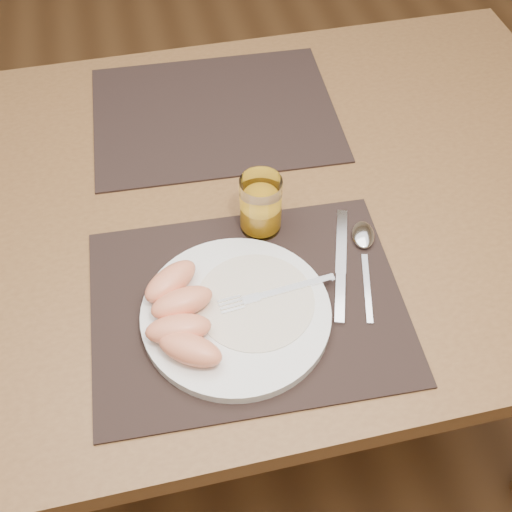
% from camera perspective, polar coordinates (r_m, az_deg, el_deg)
% --- Properties ---
extents(ground, '(5.00, 5.00, 0.00)m').
position_cam_1_polar(ground, '(1.70, -1.92, -12.77)').
color(ground, brown).
rests_on(ground, ground).
extents(table, '(1.40, 0.90, 0.75)m').
position_cam_1_polar(table, '(1.14, -2.81, 2.19)').
color(table, brown).
rests_on(table, ground).
extents(placemat_near, '(0.47, 0.37, 0.00)m').
position_cam_1_polar(placemat_near, '(0.93, -0.73, -4.37)').
color(placemat_near, black).
rests_on(placemat_near, table).
extents(placemat_far, '(0.47, 0.37, 0.00)m').
position_cam_1_polar(placemat_far, '(1.24, -3.70, 12.54)').
color(placemat_far, black).
rests_on(placemat_far, table).
extents(plate, '(0.27, 0.27, 0.02)m').
position_cam_1_polar(plate, '(0.91, -1.79, -5.18)').
color(plate, white).
rests_on(plate, placemat_near).
extents(plate_dressing, '(0.17, 0.17, 0.00)m').
position_cam_1_polar(plate_dressing, '(0.92, -0.08, -4.02)').
color(plate_dressing, white).
rests_on(plate_dressing, plate).
extents(fork, '(0.18, 0.03, 0.00)m').
position_cam_1_polar(fork, '(0.92, 1.00, -3.46)').
color(fork, silver).
rests_on(fork, plate).
extents(knife, '(0.09, 0.21, 0.01)m').
position_cam_1_polar(knife, '(0.97, 7.53, -1.52)').
color(knife, silver).
rests_on(knife, placemat_near).
extents(spoon, '(0.07, 0.19, 0.01)m').
position_cam_1_polar(spoon, '(1.01, 9.54, 1.21)').
color(spoon, silver).
rests_on(spoon, placemat_near).
extents(juice_glass, '(0.07, 0.07, 0.10)m').
position_cam_1_polar(juice_glass, '(0.99, 0.42, 4.38)').
color(juice_glass, white).
rests_on(juice_glass, placemat_near).
extents(grapefruit_wedges, '(0.11, 0.20, 0.04)m').
position_cam_1_polar(grapefruit_wedges, '(0.89, -6.76, -5.20)').
color(grapefruit_wedges, '#F49063').
rests_on(grapefruit_wedges, plate).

